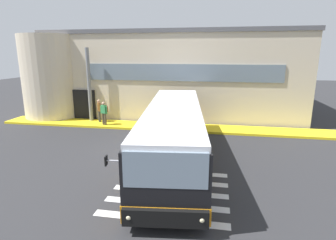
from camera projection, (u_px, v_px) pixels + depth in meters
name	position (u px, v px, depth m)	size (l,w,h in m)	color
ground_plane	(147.00, 151.00, 14.67)	(80.00, 90.00, 0.02)	#2B2B2D
bay_paint_stripes	(170.00, 192.00, 10.30)	(4.40, 3.96, 0.01)	silver
terminal_building	(171.00, 73.00, 25.06)	(21.88, 13.80, 6.85)	beige
boarding_curb	(164.00, 127.00, 19.23)	(24.08, 2.00, 0.15)	yellow
entry_support_column	(89.00, 85.00, 20.14)	(0.28, 0.28, 5.41)	slate
bus_main_foreground	(174.00, 134.00, 13.17)	(3.95, 12.15, 2.70)	black
passenger_near_column	(99.00, 109.00, 20.16)	(0.38, 0.52, 1.68)	#2D2D33
passenger_by_doorway	(104.00, 112.00, 19.24)	(0.57, 0.45, 1.68)	#4C4233
safety_bollard_yellow	(171.00, 126.00, 17.88)	(0.18, 0.18, 0.90)	yellow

